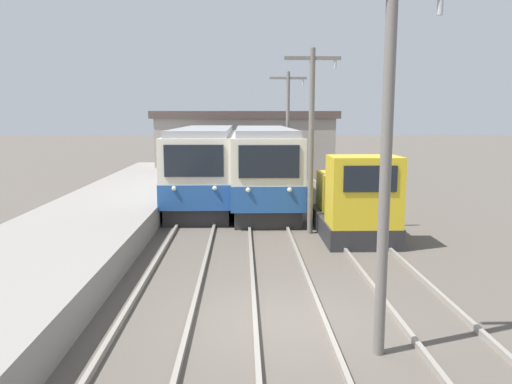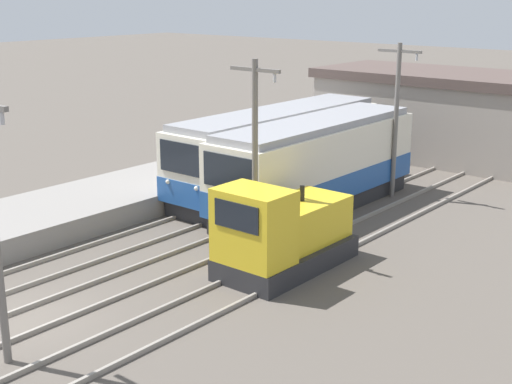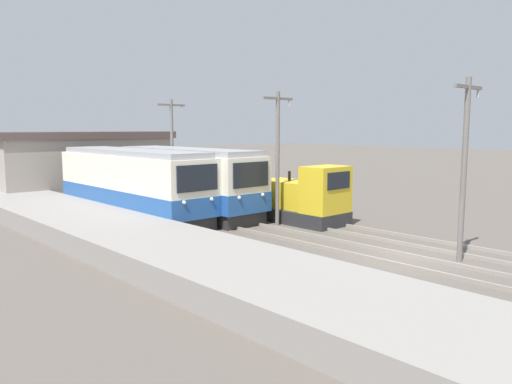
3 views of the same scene
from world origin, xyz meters
The scene contains 11 objects.
ground_plane centered at (0.00, 0.00, 0.00)m, with size 200.00×200.00×0.00m, color #564F47.
track_left centered at (-2.60, 0.00, 0.07)m, with size 1.54×60.00×0.14m.
track_center centered at (0.20, 0.00, 0.07)m, with size 1.54×60.00×0.14m.
track_right centered at (3.20, 0.00, 0.07)m, with size 1.54×60.00×0.14m.
commuter_train_left centered at (-2.60, 14.68, 1.73)m, with size 2.84×12.07×3.72m.
commuter_train_center centered at (0.20, 13.60, 1.73)m, with size 2.84×10.91×3.74m.
shunting_locomotive centered at (3.20, 7.42, 1.21)m, with size 2.40×4.96×3.00m.
catenary_mast_near centered at (1.71, -1.53, 3.64)m, with size 2.00×0.20×6.64m.
catenary_mast_mid centered at (1.71, 7.88, 3.64)m, with size 2.00×0.20×6.64m.
catenary_mast_far centered at (1.71, 17.30, 3.64)m, with size 2.00×0.20×6.64m.
station_building centered at (-0.59, 26.00, 2.32)m, with size 12.60×6.30×4.60m.
Camera 1 is at (-0.77, -10.03, 4.30)m, focal length 35.00 mm.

